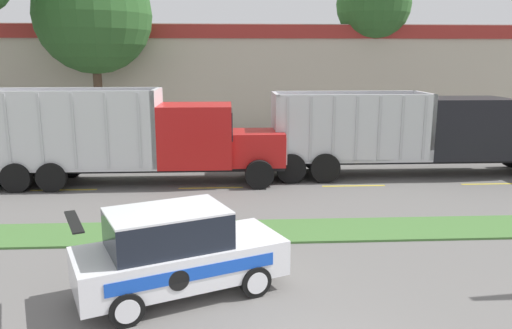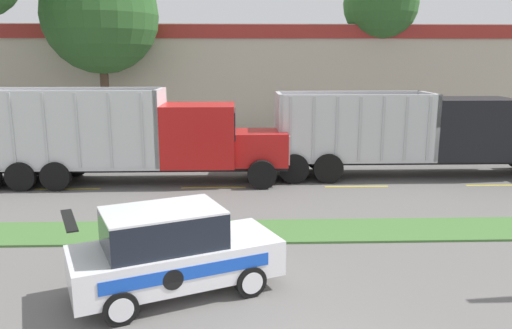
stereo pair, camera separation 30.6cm
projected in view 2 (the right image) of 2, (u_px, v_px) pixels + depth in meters
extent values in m
cube|color=#477538|center=(269.00, 231.00, 13.89)|extent=(120.00, 1.86, 0.06)
cube|color=yellow|center=(68.00, 189.00, 18.48)|extent=(2.40, 0.14, 0.01)
cube|color=yellow|center=(213.00, 188.00, 18.65)|extent=(2.40, 0.14, 0.01)
cube|color=yellow|center=(357.00, 186.00, 18.83)|extent=(2.40, 0.14, 0.01)
cube|color=yellow|center=(497.00, 185.00, 19.00)|extent=(2.40, 0.14, 0.01)
cube|color=black|center=(422.00, 159.00, 20.50)|extent=(12.02, 1.28, 0.18)
cube|color=black|center=(469.00, 128.00, 20.29)|extent=(3.32, 2.33, 2.41)
cube|color=black|center=(510.00, 117.00, 20.25)|extent=(0.04, 1.98, 1.09)
cylinder|color=silver|center=(435.00, 114.00, 19.35)|extent=(0.14, 0.14, 1.30)
cube|color=silver|center=(352.00, 156.00, 20.37)|extent=(6.20, 2.33, 0.12)
cube|color=silver|center=(427.00, 125.00, 20.20)|extent=(0.16, 2.33, 2.58)
cube|color=silver|center=(279.00, 125.00, 20.00)|extent=(0.16, 2.33, 2.58)
cube|color=silver|center=(359.00, 129.00, 19.04)|extent=(6.20, 0.16, 2.58)
cube|color=silver|center=(347.00, 122.00, 21.16)|extent=(6.20, 0.16, 2.58)
cube|color=#B2B2B7|center=(290.00, 129.00, 18.86)|extent=(0.10, 0.04, 2.45)
cube|color=#B2B2B7|center=(314.00, 129.00, 18.88)|extent=(0.10, 0.04, 2.45)
cube|color=#B2B2B7|center=(337.00, 129.00, 18.91)|extent=(0.10, 0.04, 2.45)
cube|color=#B2B2B7|center=(360.00, 129.00, 18.94)|extent=(0.10, 0.04, 2.45)
cube|color=#B2B2B7|center=(383.00, 129.00, 18.97)|extent=(0.10, 0.04, 2.45)
cube|color=#B2B2B7|center=(406.00, 129.00, 19.00)|extent=(0.10, 0.04, 2.45)
cube|color=#B2B2B7|center=(429.00, 129.00, 19.03)|extent=(0.10, 0.04, 2.45)
cylinder|color=black|center=(294.00, 169.00, 19.22)|extent=(1.15, 0.30, 1.15)
cylinder|color=black|center=(288.00, 157.00, 21.46)|extent=(1.15, 0.30, 1.15)
cylinder|color=black|center=(328.00, 168.00, 19.26)|extent=(1.15, 0.30, 1.15)
cylinder|color=black|center=(319.00, 157.00, 21.51)|extent=(1.15, 0.30, 1.15)
cube|color=black|center=(137.00, 167.00, 19.35)|extent=(11.64, 1.29, 0.18)
cube|color=red|center=(261.00, 147.00, 19.35)|extent=(2.02, 1.93, 1.27)
cube|color=#B7B7BC|center=(287.00, 147.00, 19.38)|extent=(0.06, 1.64, 1.08)
cube|color=red|center=(199.00, 134.00, 19.16)|extent=(2.73, 2.35, 2.31)
cube|color=black|center=(235.00, 124.00, 19.12)|extent=(0.04, 2.00, 1.04)
cylinder|color=silver|center=(157.00, 120.00, 18.24)|extent=(0.14, 0.14, 1.28)
cube|color=silver|center=(75.00, 163.00, 19.24)|extent=(6.89, 2.35, 0.12)
cube|color=silver|center=(161.00, 126.00, 19.05)|extent=(0.16, 2.35, 2.84)
cube|color=silver|center=(62.00, 131.00, 17.87)|extent=(6.89, 0.16, 2.84)
cube|color=silver|center=(81.00, 123.00, 20.01)|extent=(6.89, 0.16, 2.84)
cube|color=#BCBCC1|center=(12.00, 131.00, 17.72)|extent=(0.10, 0.04, 2.70)
cube|color=#BCBCC1|center=(45.00, 131.00, 17.75)|extent=(0.10, 0.04, 2.70)
cube|color=#BCBCC1|center=(77.00, 131.00, 17.79)|extent=(0.10, 0.04, 2.70)
cube|color=#BCBCC1|center=(110.00, 131.00, 17.83)|extent=(0.10, 0.04, 2.70)
cube|color=#BCBCC1|center=(142.00, 131.00, 17.87)|extent=(0.10, 0.04, 2.70)
cylinder|color=black|center=(262.00, 175.00, 18.39)|extent=(1.07, 0.30, 1.07)
cylinder|color=black|center=(259.00, 162.00, 20.65)|extent=(1.07, 0.30, 1.07)
cylinder|color=black|center=(14.00, 164.00, 20.32)|extent=(1.07, 0.30, 1.07)
cylinder|color=black|center=(21.00, 176.00, 18.11)|extent=(1.07, 0.30, 1.07)
cylinder|color=black|center=(45.00, 163.00, 20.36)|extent=(1.07, 0.30, 1.07)
cylinder|color=black|center=(56.00, 176.00, 18.15)|extent=(1.07, 0.30, 1.07)
cylinder|color=black|center=(76.00, 163.00, 20.41)|extent=(1.07, 0.30, 1.07)
cube|color=white|center=(176.00, 260.00, 10.22)|extent=(4.52, 3.22, 0.74)
cube|color=black|center=(163.00, 228.00, 9.96)|extent=(2.71, 2.29, 0.72)
cube|color=white|center=(162.00, 210.00, 9.88)|extent=(2.71, 2.29, 0.04)
cube|color=black|center=(69.00, 220.00, 9.15)|extent=(0.72, 1.34, 0.03)
cube|color=blue|center=(189.00, 273.00, 9.43)|extent=(3.08, 1.33, 0.26)
cylinder|color=black|center=(173.00, 280.00, 9.32)|extent=(0.38, 0.17, 0.41)
cylinder|color=black|center=(250.00, 281.00, 10.11)|extent=(0.67, 0.44, 0.65)
cylinder|color=silver|center=(253.00, 283.00, 10.01)|extent=(0.42, 0.19, 0.45)
cylinder|color=black|center=(221.00, 253.00, 11.55)|extent=(0.67, 0.44, 0.65)
cylinder|color=silver|center=(220.00, 252.00, 11.65)|extent=(0.42, 0.19, 0.45)
cylinder|color=black|center=(120.00, 308.00, 9.03)|extent=(0.67, 0.44, 0.65)
cylinder|color=silver|center=(121.00, 310.00, 8.94)|extent=(0.42, 0.19, 0.45)
cylinder|color=black|center=(106.00, 273.00, 10.48)|extent=(0.67, 0.44, 0.65)
cylinder|color=silver|center=(105.00, 271.00, 10.57)|extent=(0.42, 0.19, 0.45)
cube|color=#BCB29E|center=(267.00, 77.00, 36.42)|extent=(36.78, 12.00, 6.75)
cube|color=maroon|center=(273.00, 31.00, 29.89)|extent=(34.94, 0.10, 0.80)
cylinder|color=brown|center=(105.00, 95.00, 28.75)|extent=(0.49, 0.49, 5.31)
sphere|color=#2D5B28|center=(100.00, 15.00, 27.82)|extent=(6.48, 6.48, 6.48)
cylinder|color=brown|center=(377.00, 80.00, 31.52)|extent=(0.38, 0.38, 6.77)
sphere|color=#2D5B28|center=(381.00, 3.00, 30.55)|extent=(4.58, 4.58, 4.58)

